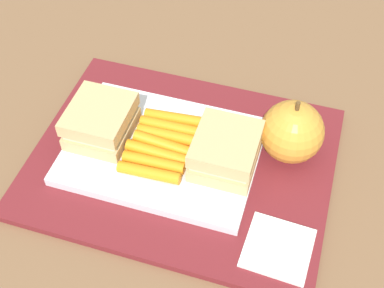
{
  "coord_description": "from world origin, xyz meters",
  "views": [
    {
      "loc": [
        0.13,
        -0.37,
        0.51
      ],
      "look_at": [
        0.01,
        0.0,
        0.04
      ],
      "focal_mm": 48.79,
      "sensor_mm": 36.0,
      "label": 1
    }
  ],
  "objects_px": {
    "food_tray": "(163,151)",
    "carrot_sticks_bundle": "(162,144)",
    "sandwich_half_left": "(101,121)",
    "paper_napkin": "(278,248)",
    "sandwich_half_right": "(226,151)",
    "apple": "(292,132)"
  },
  "relations": [
    {
      "from": "sandwich_half_right",
      "to": "sandwich_half_left",
      "type": "bearing_deg",
      "value": 180.0
    },
    {
      "from": "sandwich_half_left",
      "to": "paper_napkin",
      "type": "relative_size",
      "value": 1.14
    },
    {
      "from": "food_tray",
      "to": "carrot_sticks_bundle",
      "type": "bearing_deg",
      "value": -145.44
    },
    {
      "from": "sandwich_half_left",
      "to": "paper_napkin",
      "type": "bearing_deg",
      "value": -20.01
    },
    {
      "from": "food_tray",
      "to": "sandwich_half_left",
      "type": "relative_size",
      "value": 2.88
    },
    {
      "from": "apple",
      "to": "carrot_sticks_bundle",
      "type": "bearing_deg",
      "value": -161.82
    },
    {
      "from": "sandwich_half_left",
      "to": "carrot_sticks_bundle",
      "type": "relative_size",
      "value": 0.77
    },
    {
      "from": "sandwich_half_right",
      "to": "paper_napkin",
      "type": "xyz_separation_m",
      "value": [
        0.08,
        -0.09,
        -0.03
      ]
    },
    {
      "from": "sandwich_half_right",
      "to": "food_tray",
      "type": "bearing_deg",
      "value": 180.0
    },
    {
      "from": "carrot_sticks_bundle",
      "to": "food_tray",
      "type": "bearing_deg",
      "value": 34.56
    },
    {
      "from": "sandwich_half_left",
      "to": "sandwich_half_right",
      "type": "height_order",
      "value": "same"
    },
    {
      "from": "apple",
      "to": "paper_napkin",
      "type": "bearing_deg",
      "value": -83.96
    },
    {
      "from": "sandwich_half_left",
      "to": "carrot_sticks_bundle",
      "type": "xyz_separation_m",
      "value": [
        0.08,
        -0.0,
        -0.02
      ]
    },
    {
      "from": "sandwich_half_right",
      "to": "apple",
      "type": "relative_size",
      "value": 0.92
    },
    {
      "from": "sandwich_half_left",
      "to": "paper_napkin",
      "type": "height_order",
      "value": "sandwich_half_left"
    },
    {
      "from": "apple",
      "to": "paper_napkin",
      "type": "distance_m",
      "value": 0.14
    },
    {
      "from": "sandwich_half_left",
      "to": "carrot_sticks_bundle",
      "type": "bearing_deg",
      "value": -0.03
    },
    {
      "from": "food_tray",
      "to": "paper_napkin",
      "type": "relative_size",
      "value": 3.29
    },
    {
      "from": "sandwich_half_left",
      "to": "apple",
      "type": "distance_m",
      "value": 0.23
    },
    {
      "from": "food_tray",
      "to": "carrot_sticks_bundle",
      "type": "xyz_separation_m",
      "value": [
        -0.0,
        -0.0,
        0.01
      ]
    },
    {
      "from": "carrot_sticks_bundle",
      "to": "apple",
      "type": "relative_size",
      "value": 1.2
    },
    {
      "from": "paper_napkin",
      "to": "apple",
      "type": "bearing_deg",
      "value": 96.04
    }
  ]
}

